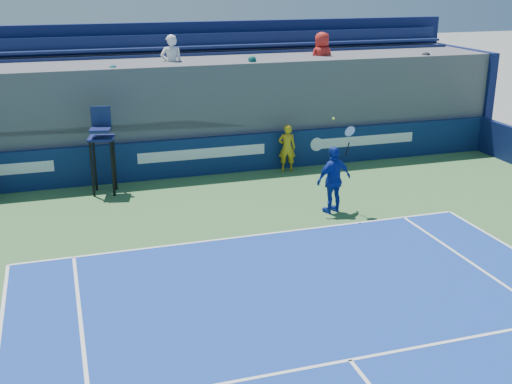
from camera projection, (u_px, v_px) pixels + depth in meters
name	position (u px, v px, depth m)	size (l,w,h in m)	color
ball_person	(287.00, 148.00, 20.22)	(0.55, 0.36, 1.51)	gold
back_hoarding	(202.00, 156.00, 19.88)	(20.40, 0.21, 1.20)	#0D1F4B
umpire_chair	(102.00, 141.00, 17.94)	(0.82, 0.82, 2.48)	black
tennis_player	(334.00, 180.00, 16.63)	(1.12, 0.67, 2.57)	#122C99
stadium_seating	(187.00, 105.00, 21.33)	(21.00, 4.05, 4.40)	#4E4E53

